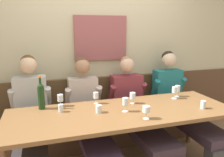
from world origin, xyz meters
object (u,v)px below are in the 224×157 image
object	(u,v)px
wine_glass_right_end	(96,96)
wine_glass_left_end	(146,110)
person_center_right_seat	(181,104)
wine_glass_center_rear	(125,102)
person_right_seat	(89,116)
wine_glass_near_bucket	(178,89)
water_tumbler_left	(61,108)
wine_glass_mid_left	(174,90)
wine_glass_by_bottle	(60,99)
dining_table	(123,117)
wine_glass_mid_right	(133,96)
water_tumbler_center	(203,105)
person_center_left_seat	(31,119)
water_tumbler_right	(99,109)
wall_bench	(105,124)
wine_bottle_green_tall	(41,95)
person_left_seat	(137,111)

from	to	relation	value
wine_glass_right_end	wine_glass_left_end	xyz separation A→B (m)	(0.37, -0.60, 0.00)
person_center_right_seat	wine_glass_center_rear	distance (m)	1.04
person_right_seat	wine_glass_right_end	bearing A→B (deg)	4.78
wine_glass_near_bucket	water_tumbler_left	bearing A→B (deg)	-175.96
wine_glass_right_end	wine_glass_center_rear	xyz separation A→B (m)	(0.24, -0.35, 0.01)
person_right_seat	wine_glass_mid_left	distance (m)	1.13
wine_glass_mid_left	person_center_right_seat	bearing A→B (deg)	30.15
wine_glass_by_bottle	wine_glass_near_bucket	distance (m)	1.51
wine_glass_by_bottle	dining_table	bearing A→B (deg)	-28.90
wine_glass_mid_left	dining_table	bearing A→B (deg)	-164.89
wine_glass_mid_right	wine_glass_mid_left	world-z (taller)	wine_glass_mid_left
wine_glass_center_rear	water_tumbler_center	xyz separation A→B (m)	(0.87, -0.17, -0.06)
person_center_left_seat	person_center_right_seat	bearing A→B (deg)	-0.69
water_tumbler_right	wine_glass_left_end	bearing A→B (deg)	-37.06
wall_bench	wine_glass_mid_right	size ratio (longest dim) A/B	20.53
wine_glass_mid_left	water_tumbler_left	distance (m)	1.43
dining_table	wine_glass_by_bottle	bearing A→B (deg)	151.10
wine_glass_right_end	wine_glass_near_bucket	bearing A→B (deg)	-2.32
wine_glass_near_bucket	wine_glass_left_end	world-z (taller)	wine_glass_near_bucket
wine_bottle_green_tall	wine_glass_left_end	world-z (taller)	wine_bottle_green_tall
wall_bench	wine_glass_mid_left	size ratio (longest dim) A/B	17.74
wine_glass_mid_right	water_tumbler_left	world-z (taller)	wine_glass_mid_right
wine_glass_left_end	water_tumbler_left	bearing A→B (deg)	150.37
person_center_right_seat	wine_bottle_green_tall	xyz separation A→B (m)	(-1.82, 0.01, 0.28)
person_center_right_seat	water_tumbler_center	bearing A→B (deg)	-98.97
person_left_seat	wine_glass_by_bottle	world-z (taller)	person_left_seat
wine_glass_right_end	person_right_seat	bearing A→B (deg)	-175.22
person_center_left_seat	wine_glass_by_bottle	distance (m)	0.39
wine_glass_mid_right	wine_glass_mid_left	bearing A→B (deg)	1.86
person_center_left_seat	wine_glass_center_rear	bearing A→B (deg)	-20.89
person_center_left_seat	wine_glass_left_end	distance (m)	1.30
wall_bench	person_center_left_seat	xyz separation A→B (m)	(-0.98, -0.37, 0.36)
person_right_seat	wine_glass_left_end	world-z (taller)	person_right_seat
wall_bench	wine_glass_left_end	world-z (taller)	wall_bench
wine_glass_mid_right	person_left_seat	bearing A→B (deg)	47.59
person_center_left_seat	wine_bottle_green_tall	bearing A→B (deg)	-7.51
person_center_right_seat	wine_glass_by_bottle	world-z (taller)	person_center_right_seat
wine_glass_mid_left	wine_glass_near_bucket	xyz separation A→B (m)	(0.09, 0.06, -0.00)
person_right_seat	person_left_seat	distance (m)	0.62
wine_glass_right_end	water_tumbler_center	xyz separation A→B (m)	(1.11, -0.53, -0.05)
dining_table	wine_glass_near_bucket	size ratio (longest dim) A/B	16.51
wine_bottle_green_tall	wine_glass_mid_right	bearing A→B (deg)	-7.46
person_right_seat	wine_glass_mid_right	distance (m)	0.57
person_left_seat	wine_glass_right_end	bearing A→B (deg)	179.96
wine_glass_left_end	water_tumbler_right	size ratio (longest dim) A/B	1.62
wine_glass_right_end	water_tumbler_left	bearing A→B (deg)	-160.44
dining_table	wine_glass_left_end	distance (m)	0.36
person_right_seat	person_center_left_seat	bearing A→B (deg)	177.06
wine_glass_mid_right	dining_table	bearing A→B (deg)	-135.44
wine_glass_mid_left	wine_glass_right_end	bearing A→B (deg)	173.87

